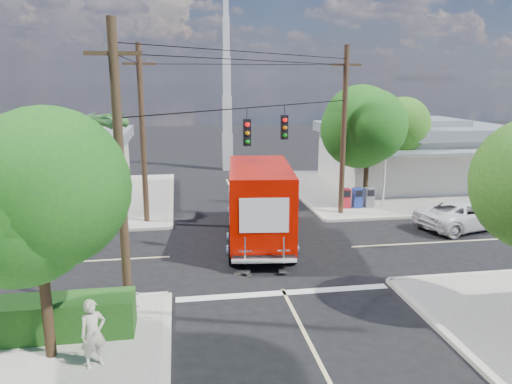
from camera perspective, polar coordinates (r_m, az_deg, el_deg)
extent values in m
plane|color=black|center=(21.71, 0.83, -6.84)|extent=(120.00, 120.00, 0.00)
cube|color=gray|center=(35.10, 15.63, 0.46)|extent=(14.00, 14.00, 0.14)
cube|color=beige|center=(32.84, 4.45, 0.06)|extent=(0.25, 14.00, 0.14)
cube|color=beige|center=(29.07, 21.30, -2.48)|extent=(14.00, 0.25, 0.14)
cube|color=gray|center=(32.84, -21.94, -0.84)|extent=(14.00, 14.00, 0.14)
cube|color=beige|center=(31.97, -9.64, -0.43)|extent=(0.25, 14.00, 0.14)
cube|color=beige|center=(26.29, -25.24, -4.40)|extent=(14.00, 0.25, 0.14)
cube|color=beige|center=(31.21, -2.29, -0.71)|extent=(0.12, 12.00, 0.01)
cube|color=beige|center=(25.32, 23.83, -5.06)|extent=(12.00, 0.12, 0.01)
cube|color=beige|center=(22.39, -25.53, -7.51)|extent=(12.00, 0.12, 0.01)
cube|color=silver|center=(17.79, 3.23, -11.42)|extent=(7.50, 0.40, 0.01)
cube|color=silver|center=(36.32, 17.31, 3.59)|extent=(11.00, 8.00, 3.40)
cube|color=gray|center=(36.06, 17.53, 6.81)|extent=(11.80, 8.80, 0.70)
cube|color=gray|center=(36.02, 17.58, 7.60)|extent=(6.05, 4.40, 0.50)
cube|color=gray|center=(31.88, 21.31, 4.27)|extent=(9.90, 1.80, 0.15)
cylinder|color=silver|center=(29.43, 14.42, 1.23)|extent=(0.12, 0.12, 2.90)
cube|color=beige|center=(34.19, -23.27, 2.41)|extent=(10.00, 8.00, 3.20)
cube|color=gray|center=(33.92, -23.56, 5.65)|extent=(10.80, 8.80, 0.70)
cube|color=gray|center=(33.87, -23.63, 6.49)|extent=(5.50, 4.40, 0.50)
cube|color=gray|center=(29.36, -25.73, 2.81)|extent=(9.00, 1.80, 0.15)
cylinder|color=silver|center=(27.93, -18.05, 0.17)|extent=(0.12, 0.12, 2.70)
cube|color=silver|center=(40.75, -3.27, 4.62)|extent=(0.80, 0.80, 3.00)
cube|color=silver|center=(40.44, -3.32, 8.83)|extent=(0.70, 0.70, 3.00)
cube|color=silver|center=(40.34, -3.38, 13.09)|extent=(0.60, 0.60, 3.00)
cube|color=silver|center=(40.46, -3.44, 17.34)|extent=(0.50, 0.50, 3.00)
cylinder|color=#422D1C|center=(14.15, -22.96, -10.28)|extent=(0.28, 0.28, 3.71)
sphere|color=#1A511A|center=(13.45, -23.82, -1.13)|extent=(3.71, 3.71, 3.71)
sphere|color=#1A511A|center=(13.70, -25.31, -0.03)|extent=(3.02, 3.02, 3.02)
sphere|color=#1A511A|center=(13.11, -22.62, -1.88)|extent=(3.25, 3.25, 3.25)
cylinder|color=#422D1C|center=(29.44, 12.50, 2.51)|extent=(0.28, 0.28, 4.10)
sphere|color=#1A511A|center=(29.10, 12.74, 7.48)|extent=(4.10, 4.10, 4.10)
sphere|color=#1A511A|center=(29.12, 11.88, 8.03)|extent=(3.33, 3.33, 3.33)
sphere|color=#1A511A|center=(28.97, 13.59, 7.16)|extent=(3.58, 3.58, 3.58)
cylinder|color=#422D1C|center=(32.48, 15.35, 2.85)|extent=(0.28, 0.28, 3.58)
sphere|color=#276519|center=(32.18, 15.59, 6.78)|extent=(3.58, 3.58, 3.58)
sphere|color=#276519|center=(32.18, 14.81, 7.22)|extent=(2.91, 2.91, 2.91)
sphere|color=#276519|center=(32.07, 16.37, 6.51)|extent=(3.14, 3.14, 3.14)
cylinder|color=#422D1C|center=(28.32, -17.00, 2.79)|extent=(0.24, 0.24, 5.00)
cone|color=#2B5E26|center=(27.89, -15.50, 8.13)|extent=(0.50, 2.06, 0.98)
cone|color=#2B5E26|center=(28.63, -16.03, 8.20)|extent=(1.92, 1.68, 0.98)
cone|color=#2B5E26|center=(28.90, -17.50, 8.15)|extent=(2.12, 0.95, 0.98)
cone|color=#2B5E26|center=(28.52, -18.86, 8.00)|extent=(1.34, 2.07, 0.98)
cone|color=#2B5E26|center=(27.75, -19.13, 7.86)|extent=(1.34, 2.07, 0.98)
cone|color=#2B5E26|center=(27.17, -18.02, 7.85)|extent=(2.12, 0.95, 0.98)
cone|color=#2B5E26|center=(27.23, -16.37, 7.97)|extent=(1.92, 1.68, 0.98)
cylinder|color=#422D1C|center=(30.15, -20.36, 2.74)|extent=(0.24, 0.24, 4.60)
cone|color=#2B5E26|center=(29.69, -19.01, 7.38)|extent=(0.50, 2.06, 0.98)
cone|color=#2B5E26|center=(30.44, -19.42, 7.47)|extent=(1.92, 1.68, 0.98)
cone|color=#2B5E26|center=(30.75, -20.76, 7.41)|extent=(2.12, 0.95, 0.98)
cone|color=#2B5E26|center=(30.41, -22.08, 7.25)|extent=(1.34, 2.07, 0.98)
cone|color=#2B5E26|center=(29.65, -22.41, 7.10)|extent=(1.34, 2.07, 0.98)
cone|color=#2B5E26|center=(29.04, -21.45, 7.08)|extent=(2.12, 0.95, 0.98)
cone|color=#2B5E26|center=(29.06, -19.90, 7.21)|extent=(1.92, 1.68, 0.98)
cylinder|color=#473321|center=(15.30, -15.21, 1.81)|extent=(0.28, 0.28, 9.00)
cube|color=#473321|center=(15.05, -16.02, 15.00)|extent=(1.60, 0.12, 0.12)
cylinder|color=#473321|center=(26.94, 9.98, 6.66)|extent=(0.28, 0.28, 9.00)
cube|color=#473321|center=(26.80, 10.28, 14.12)|extent=(1.60, 0.12, 0.12)
cylinder|color=#473321|center=(25.55, -12.82, 6.21)|extent=(0.28, 0.28, 9.00)
cube|color=#473321|center=(25.41, -13.22, 14.07)|extent=(1.60, 0.12, 0.12)
cylinder|color=black|center=(20.47, 0.89, 9.73)|extent=(10.43, 10.43, 0.04)
cube|color=black|center=(19.64, -1.04, 6.82)|extent=(0.30, 0.24, 1.05)
sphere|color=red|center=(19.47, -0.98, 7.74)|extent=(0.20, 0.20, 0.20)
cube|color=black|center=(21.83, 3.25, 7.41)|extent=(0.30, 0.24, 1.05)
sphere|color=red|center=(21.66, 3.34, 8.24)|extent=(0.20, 0.20, 0.20)
cube|color=silver|center=(16.62, -23.68, -12.53)|extent=(5.94, 0.05, 0.08)
cube|color=silver|center=(16.46, -23.81, -11.26)|extent=(5.94, 0.05, 0.08)
cube|color=silver|center=(16.07, -13.82, -12.08)|extent=(0.09, 0.06, 1.00)
cube|color=#184214|center=(15.90, -25.18, -13.06)|extent=(6.20, 1.20, 1.10)
cube|color=#B31A27|center=(28.71, 10.18, -0.70)|extent=(0.50, 0.50, 1.10)
cube|color=navy|center=(28.94, 11.49, -0.64)|extent=(0.50, 0.50, 1.10)
cube|color=slate|center=(29.19, 12.78, -0.59)|extent=(0.50, 0.50, 1.10)
cube|color=black|center=(23.04, 0.31, -4.16)|extent=(3.28, 8.33, 0.26)
cube|color=#C90D00|center=(25.88, -0.04, -0.35)|extent=(2.68, 2.04, 2.29)
cube|color=black|center=(26.50, -0.11, 0.89)|extent=(2.20, 0.50, 0.99)
cube|color=silver|center=(26.96, -0.13, -1.40)|extent=(2.39, 0.39, 0.36)
cube|color=#C90D00|center=(21.72, 0.44, -0.95)|extent=(3.26, 6.29, 3.02)
cube|color=white|center=(21.79, 3.92, -0.51)|extent=(0.44, 3.72, 1.35)
cube|color=white|center=(21.66, -3.05, -0.58)|extent=(0.44, 3.72, 1.35)
cube|color=white|center=(18.75, 0.94, -2.69)|extent=(1.86, 0.23, 1.35)
cube|color=silver|center=(19.15, 0.94, -7.76)|extent=(2.51, 0.54, 0.19)
cube|color=silver|center=(18.85, -1.25, -6.75)|extent=(0.47, 0.11, 1.04)
cube|color=silver|center=(18.94, 3.19, -6.68)|extent=(0.47, 0.11, 1.04)
cylinder|color=black|center=(25.91, -2.67, -2.25)|extent=(0.46, 1.17, 1.14)
cylinder|color=black|center=(26.01, 2.61, -2.18)|extent=(0.46, 1.17, 1.14)
cylinder|color=black|center=(20.14, -2.67, -6.71)|extent=(0.46, 1.17, 1.14)
cylinder|color=black|center=(20.28, 4.15, -6.60)|extent=(0.46, 1.17, 1.14)
imported|color=silver|center=(26.92, 22.84, -2.36)|extent=(5.62, 3.67, 1.44)
imported|color=beige|center=(13.70, -18.13, -15.10)|extent=(0.78, 0.68, 1.79)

